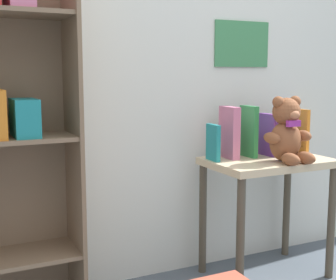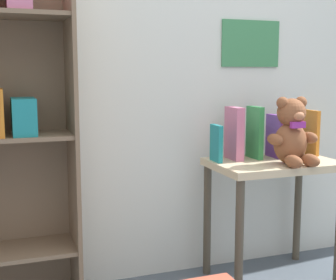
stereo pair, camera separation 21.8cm
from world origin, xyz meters
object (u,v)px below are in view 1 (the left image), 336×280
object	(u,v)px
display_table	(267,180)
book_standing_pink	(229,132)
teddy_bear	(287,132)
bookshelf_side	(6,113)
book_standing_green	(249,131)
book_standing_teal	(213,143)
book_standing_purple	(268,135)
book_standing_blue	(283,133)
book_standing_orange	(299,131)

from	to	relation	value
display_table	book_standing_pink	xyz separation A→B (m)	(-0.17, 0.11, 0.24)
display_table	teddy_bear	world-z (taller)	teddy_bear
bookshelf_side	book_standing_pink	world-z (taller)	bookshelf_side
book_standing_pink	book_standing_green	distance (m)	0.11
teddy_bear	book_standing_green	world-z (taller)	teddy_bear
teddy_bear	book_standing_teal	size ratio (longest dim) A/B	1.78
bookshelf_side	display_table	bearing A→B (deg)	-5.78
display_table	teddy_bear	size ratio (longest dim) A/B	1.92
book_standing_purple	book_standing_blue	size ratio (longest dim) A/B	0.97
book_standing_green	display_table	bearing A→B (deg)	-60.30
book_standing_purple	book_standing_green	bearing A→B (deg)	171.50
display_table	book_standing_teal	distance (m)	0.35
display_table	book_standing_pink	size ratio (longest dim) A/B	2.35
bookshelf_side	book_standing_teal	size ratio (longest dim) A/B	8.67
book_standing_green	book_standing_blue	world-z (taller)	book_standing_green
teddy_bear	book_standing_purple	xyz separation A→B (m)	(0.03, 0.18, -0.04)
book_standing_teal	book_standing_blue	world-z (taller)	book_standing_blue
book_standing_pink	book_standing_green	world-z (taller)	same
bookshelf_side	book_standing_purple	bearing A→B (deg)	-2.03
bookshelf_side	teddy_bear	bearing A→B (deg)	-10.15
bookshelf_side	book_standing_purple	xyz separation A→B (m)	(1.31, -0.05, -0.16)
bookshelf_side	book_standing_blue	xyz separation A→B (m)	(1.42, -0.03, -0.16)
book_standing_pink	book_standing_orange	world-z (taller)	book_standing_pink
display_table	book_standing_orange	xyz separation A→B (m)	(0.28, 0.09, 0.23)
book_standing_orange	book_standing_pink	bearing A→B (deg)	-179.65
book_standing_green	book_standing_orange	size ratio (longest dim) A/B	1.11
bookshelf_side	book_standing_orange	bearing A→B (deg)	-1.21
book_standing_purple	display_table	bearing A→B (deg)	-125.96
teddy_bear	book_standing_pink	distance (m)	0.29
book_standing_teal	book_standing_orange	distance (m)	0.56
book_standing_green	book_standing_blue	xyz separation A→B (m)	(0.22, 0.00, -0.02)
book_standing_blue	display_table	bearing A→B (deg)	-147.78
book_standing_purple	book_standing_orange	bearing A→B (deg)	2.59
book_standing_pink	bookshelf_side	bearing A→B (deg)	-179.04
bookshelf_side	book_standing_teal	distance (m)	0.99
teddy_bear	book_standing_pink	bearing A→B (deg)	133.60
display_table	book_standing_purple	world-z (taller)	book_standing_purple
teddy_bear	book_standing_teal	bearing A→B (deg)	149.67
teddy_bear	book_standing_purple	world-z (taller)	teddy_bear
teddy_bear	book_standing_teal	world-z (taller)	teddy_bear
display_table	book_standing_blue	distance (m)	0.30
display_table	book_standing_blue	size ratio (longest dim) A/B	2.73
book_standing_teal	book_standing_pink	distance (m)	0.12
teddy_bear	book_standing_orange	size ratio (longest dim) A/B	1.36
book_standing_blue	book_standing_pink	bearing A→B (deg)	-179.13
teddy_bear	book_standing_orange	bearing A→B (deg)	38.21
book_standing_green	book_standing_blue	distance (m)	0.23
bookshelf_side	book_standing_green	distance (m)	1.20
bookshelf_side	teddy_bear	world-z (taller)	bookshelf_side
book_standing_pink	book_standing_green	size ratio (longest dim) A/B	1.00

